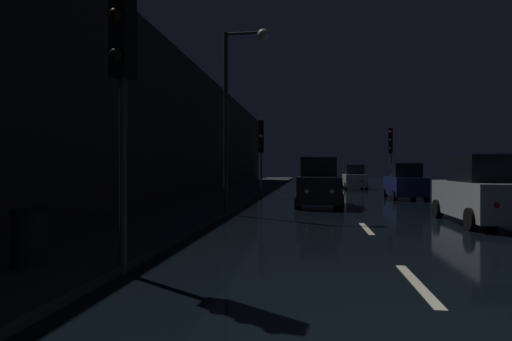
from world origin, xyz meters
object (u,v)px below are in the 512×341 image
(traffic_light_far_right, at_px, (391,145))
(car_parked_right_near, at_px, (483,193))
(streetlamp_overhead, at_px, (238,92))
(car_approaching_headlights, at_px, (318,184))
(trash_bin_curbside, at_px, (29,237))
(traffic_light_near_left, at_px, (122,45))
(car_parked_right_far, at_px, (405,183))
(car_distant_taillights, at_px, (354,178))
(traffic_light_far_left, at_px, (261,142))

(traffic_light_far_right, relative_size, car_parked_right_near, 1.14)
(streetlamp_overhead, relative_size, car_approaching_headlights, 1.55)
(streetlamp_overhead, height_order, trash_bin_curbside, streetlamp_overhead)
(traffic_light_far_right, xyz_separation_m, traffic_light_near_left, (-9.09, -25.22, 0.23))
(car_parked_right_far, relative_size, car_distant_taillights, 1.00)
(traffic_light_far_right, xyz_separation_m, traffic_light_far_left, (-8.98, -8.14, -0.20))
(traffic_light_near_left, relative_size, trash_bin_curbside, 5.48)
(car_parked_right_near, bearing_deg, traffic_light_far_left, 38.93)
(streetlamp_overhead, height_order, car_parked_right_far, streetlamp_overhead)
(trash_bin_curbside, relative_size, car_distant_taillights, 0.23)
(car_parked_right_near, xyz_separation_m, car_distant_taillights, (-1.63, 21.10, -0.05))
(traffic_light_near_left, bearing_deg, car_parked_right_far, 163.30)
(traffic_light_near_left, bearing_deg, traffic_light_far_right, 169.28)
(traffic_light_far_right, relative_size, car_distant_taillights, 1.20)
(traffic_light_far_left, distance_m, streetlamp_overhead, 8.91)
(traffic_light_far_left, relative_size, streetlamp_overhead, 0.67)
(traffic_light_far_left, distance_m, trash_bin_curbside, 17.66)
(car_approaching_headlights, bearing_deg, traffic_light_near_left, -15.44)
(car_parked_right_far, distance_m, car_parked_right_near, 10.21)
(traffic_light_far_left, distance_m, car_approaching_headlights, 6.31)
(traffic_light_near_left, relative_size, streetlamp_overhead, 0.75)
(traffic_light_near_left, distance_m, streetlamp_overhead, 8.32)
(traffic_light_far_left, xyz_separation_m, car_distant_taillights, (6.55, 10.96, -2.37))
(trash_bin_curbside, bearing_deg, traffic_light_far_right, 67.60)
(traffic_light_near_left, bearing_deg, car_parked_right_near, 139.06)
(traffic_light_far_left, relative_size, traffic_light_near_left, 0.90)
(car_approaching_headlights, bearing_deg, trash_bin_curbside, -21.03)
(car_parked_right_far, xyz_separation_m, car_parked_right_near, (0.00, -10.21, 0.06))
(car_approaching_headlights, xyz_separation_m, car_parked_right_near, (4.93, -5.23, -0.04))
(traffic_light_far_right, bearing_deg, trash_bin_curbside, -10.06)
(traffic_light_far_left, height_order, car_approaching_headlights, traffic_light_far_left)
(traffic_light_near_left, height_order, car_approaching_headlights, traffic_light_near_left)
(traffic_light_far_right, height_order, traffic_light_near_left, traffic_light_near_left)
(trash_bin_curbside, relative_size, car_approaching_headlights, 0.21)
(traffic_light_near_left, height_order, car_distant_taillights, traffic_light_near_left)
(traffic_light_far_left, bearing_deg, traffic_light_far_right, 126.39)
(traffic_light_far_left, distance_m, car_distant_taillights, 12.99)
(car_distant_taillights, bearing_deg, car_parked_right_far, -171.47)
(streetlamp_overhead, xyz_separation_m, car_approaching_headlights, (2.99, 3.91, -3.55))
(traffic_light_near_left, xyz_separation_m, car_parked_right_far, (8.29, 17.16, -2.81))
(car_parked_right_near, bearing_deg, car_parked_right_far, 0.00)
(car_parked_right_near, bearing_deg, car_distant_taillights, 4.43)
(traffic_light_far_right, xyz_separation_m, trash_bin_curbside, (-10.52, -25.52, -2.87))
(traffic_light_far_right, relative_size, car_approaching_headlights, 1.09)
(streetlamp_overhead, bearing_deg, trash_bin_curbside, -101.94)
(streetlamp_overhead, distance_m, car_parked_right_far, 12.45)
(car_parked_right_near, distance_m, car_distant_taillights, 21.16)
(trash_bin_curbside, bearing_deg, car_approaching_headlights, 68.97)
(traffic_light_near_left, relative_size, car_parked_right_far, 1.28)
(traffic_light_far_left, relative_size, car_distant_taillights, 1.14)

